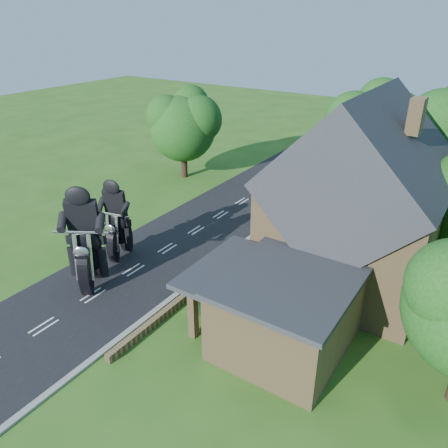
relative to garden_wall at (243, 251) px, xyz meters
The scene contains 16 objects.
ground 6.60m from the garden_wall, 130.70° to the right, with size 120.00×120.00×0.00m, color #2B5818.
road 6.60m from the garden_wall, 130.70° to the right, with size 7.00×80.00×0.02m, color black.
kerb 5.04m from the garden_wall, 97.41° to the right, with size 0.30×80.00×0.12m, color gray.
garden_wall is the anchor object (origin of this frame).
house 7.52m from the garden_wall, ahead, with size 9.54×8.64×10.24m.
annex 8.19m from the garden_wall, 46.16° to the right, with size 7.05×5.94×3.44m.
tree_behind_left 13.88m from the garden_wall, 72.34° to the left, with size 6.94×6.40×9.16m.
tree_far_road 15.13m from the garden_wall, 140.77° to the left, with size 6.08×5.60×7.84m.
shrub_a 6.09m from the garden_wall, 80.54° to the right, with size 0.90×0.90×1.10m, color #113618.
shrub_b 3.66m from the garden_wall, 74.05° to the right, with size 0.90×0.90×1.10m, color #113618.
shrub_c 1.46m from the garden_wall, 45.00° to the right, with size 0.90×0.90×1.10m, color #113618.
shrub_d 4.14m from the garden_wall, 75.96° to the left, with size 0.90×0.90×1.10m, color #113618.
shrub_e 6.59m from the garden_wall, 81.25° to the left, with size 0.90×0.90×1.10m, color #113618.
shrub_f 9.06m from the garden_wall, 83.66° to the left, with size 0.90×0.90×1.10m, color #113618.
motorcycle_lead 8.93m from the garden_wall, 123.76° to the right, with size 0.48×1.88×1.75m, color black, non-canonical shape.
motorcycle_follow 7.38m from the garden_wall, 144.17° to the right, with size 0.41×1.61×1.50m, color black, non-canonical shape.
Camera 1 is at (16.11, -14.94, 13.42)m, focal length 35.00 mm.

